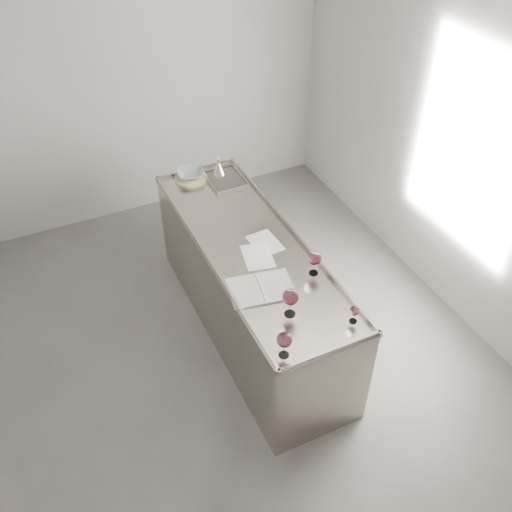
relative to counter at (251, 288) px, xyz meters
name	(u,v)px	position (x,y,z in m)	size (l,w,h in m)	color
room_shell	(201,237)	(-0.50, -0.30, 0.93)	(4.54, 5.04, 2.84)	#53504D
counter	(251,288)	(0.00, 0.00, 0.00)	(0.77, 2.42, 0.97)	gray
wine_glass_left	(284,340)	(-0.28, -1.08, 0.61)	(0.10, 0.10, 0.19)	white
wine_glass_middle	(291,298)	(-0.08, -0.78, 0.62)	(0.11, 0.11, 0.22)	white
wine_glass_right	(315,259)	(0.27, -0.49, 0.61)	(0.10, 0.10, 0.19)	white
wine_glass_small	(355,311)	(0.27, -1.02, 0.56)	(0.07, 0.07, 0.14)	white
notebook	(261,288)	(-0.15, -0.48, 0.47)	(0.50, 0.40, 0.02)	silver
loose_paper_top	(265,243)	(0.11, -0.03, 0.47)	(0.20, 0.29, 0.00)	silver
loose_paper_under	(258,256)	(-0.01, -0.15, 0.47)	(0.22, 0.31, 0.00)	white
trivet	(191,178)	(-0.09, 1.08, 0.48)	(0.29, 0.29, 0.02)	#C6BC80
ceramic_bowl	(190,174)	(-0.09, 1.08, 0.52)	(0.24, 0.24, 0.06)	gray
wine_funnel	(219,168)	(0.17, 1.05, 0.53)	(0.13, 0.13, 0.19)	#ACA59A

